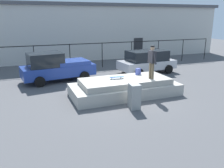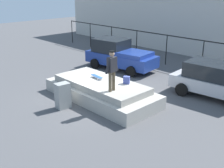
# 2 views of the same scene
# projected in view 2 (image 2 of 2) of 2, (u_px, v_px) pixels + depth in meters

# --- Properties ---
(ground_plane) EXTENTS (60.00, 60.00, 0.00)m
(ground_plane) POSITION_uv_depth(u_px,v_px,m) (97.00, 99.00, 13.46)
(ground_plane) COLOR #4C4C4F
(concrete_ledge) EXTENTS (5.73, 2.52, 0.90)m
(concrete_ledge) POSITION_uv_depth(u_px,v_px,m) (101.00, 91.00, 13.31)
(concrete_ledge) COLOR #ADA89E
(concrete_ledge) RESTS_ON ground_plane
(skateboarder) EXTENTS (0.27, 0.78, 1.74)m
(skateboarder) POSITION_uv_depth(u_px,v_px,m) (112.00, 68.00, 11.61)
(skateboarder) COLOR brown
(skateboarder) RESTS_ON concrete_ledge
(skateboard) EXTENTS (0.78, 0.30, 0.12)m
(skateboard) POSITION_uv_depth(u_px,v_px,m) (97.00, 76.00, 13.48)
(skateboard) COLOR #264C8C
(skateboard) RESTS_ON concrete_ledge
(backpack) EXTENTS (0.34, 0.32, 0.35)m
(backpack) POSITION_uv_depth(u_px,v_px,m) (127.00, 80.00, 12.75)
(backpack) COLOR #3F4C99
(backpack) RESTS_ON concrete_ledge
(car_blue_pickup_near) EXTENTS (4.82, 2.50, 1.88)m
(car_blue_pickup_near) POSITION_uv_depth(u_px,v_px,m) (119.00, 55.00, 17.95)
(car_blue_pickup_near) COLOR navy
(car_blue_pickup_near) RESTS_ON ground_plane
(car_silver_hatchback_mid) EXTENTS (4.33, 2.41, 1.66)m
(car_silver_hatchback_mid) POSITION_uv_depth(u_px,v_px,m) (217.00, 79.00, 13.40)
(car_silver_hatchback_mid) COLOR #B7B7BC
(car_silver_hatchback_mid) RESTS_ON ground_plane
(utility_box) EXTENTS (0.49, 0.64, 1.15)m
(utility_box) POSITION_uv_depth(u_px,v_px,m) (63.00, 96.00, 12.28)
(utility_box) COLOR gray
(utility_box) RESTS_ON ground_plane
(fence_row) EXTENTS (24.06, 0.06, 2.04)m
(fence_row) POSITION_uv_depth(u_px,v_px,m) (184.00, 47.00, 17.79)
(fence_row) COLOR black
(fence_row) RESTS_ON ground_plane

